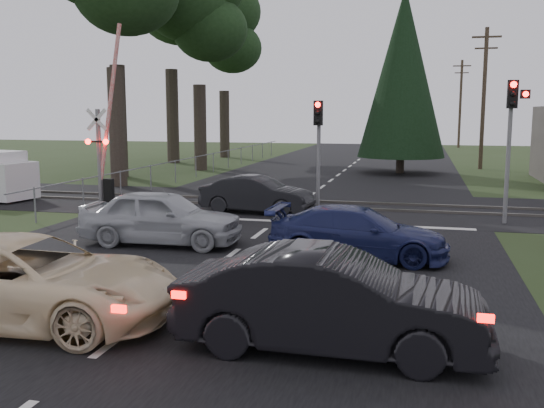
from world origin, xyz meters
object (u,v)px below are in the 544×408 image
(utility_pole_far, at_px, (460,102))
(silver_car, at_px, (162,217))
(traffic_signal_right, at_px, (512,124))
(cream_coupe, at_px, (26,281))
(dark_hatchback, at_px, (331,302))
(crossing_signal, at_px, (104,154))
(dark_car_far, at_px, (257,195))
(traffic_signal_center, at_px, (318,136))
(blue_sedan, at_px, (358,233))
(utility_pole_mid, at_px, (484,96))

(utility_pole_far, relative_size, silver_car, 1.99)
(traffic_signal_right, bearing_deg, cream_coupe, -128.12)
(dark_hatchback, bearing_deg, cream_coupe, 90.45)
(crossing_signal, distance_m, dark_car_far, 6.34)
(traffic_signal_center, bearing_deg, traffic_signal_right, -10.41)
(crossing_signal, bearing_deg, traffic_signal_right, -1.21)
(traffic_signal_center, height_order, blue_sedan, traffic_signal_center)
(cream_coupe, bearing_deg, dark_car_far, -7.48)
(traffic_signal_center, distance_m, cream_coupe, 13.76)
(cream_coupe, distance_m, silver_car, 6.51)
(crossing_signal, height_order, utility_pole_mid, utility_pole_mid)
(dark_car_far, bearing_deg, utility_pole_far, -6.76)
(cream_coupe, xyz_separation_m, silver_car, (-0.34, 6.50, 0.01))
(dark_car_far, bearing_deg, blue_sedan, -139.84)
(utility_pole_mid, height_order, blue_sedan, utility_pole_mid)
(utility_pole_far, xyz_separation_m, silver_car, (-10.77, -51.11, -3.95))
(utility_pole_mid, xyz_separation_m, dark_hatchback, (-5.05, -32.61, -3.94))
(blue_sedan, xyz_separation_m, dark_car_far, (-4.33, 6.20, 0.02))
(crossing_signal, height_order, dark_hatchback, crossing_signal)
(utility_pole_mid, relative_size, cream_coupe, 1.65)
(utility_pole_mid, bearing_deg, utility_pole_far, 90.00)
(traffic_signal_center, xyz_separation_m, utility_pole_far, (7.50, 44.32, 1.92))
(utility_pole_mid, height_order, dark_hatchback, utility_pole_mid)
(traffic_signal_right, relative_size, blue_sedan, 1.04)
(traffic_signal_center, bearing_deg, dark_car_far, -155.06)
(traffic_signal_center, bearing_deg, utility_pole_mid, 68.79)
(traffic_signal_right, bearing_deg, blue_sedan, -125.83)
(traffic_signal_right, xyz_separation_m, cream_coupe, (-9.48, -12.08, -2.55))
(traffic_signal_center, height_order, utility_pole_mid, utility_pole_mid)
(crossing_signal, height_order, dark_car_far, crossing_signal)
(blue_sedan, bearing_deg, traffic_signal_right, -33.61)
(cream_coupe, xyz_separation_m, dark_hatchback, (5.38, 0.00, 0.03))
(traffic_signal_right, height_order, dark_car_far, traffic_signal_right)
(traffic_signal_center, bearing_deg, utility_pole_far, 80.40)
(traffic_signal_right, height_order, cream_coupe, traffic_signal_right)
(traffic_signal_right, xyz_separation_m, utility_pole_mid, (0.95, 20.53, 1.41))
(dark_hatchback, bearing_deg, utility_pole_far, -4.56)
(crossing_signal, relative_size, traffic_signal_center, 1.70)
(traffic_signal_right, bearing_deg, utility_pole_far, 88.80)
(traffic_signal_right, xyz_separation_m, dark_car_far, (-8.64, 0.23, -2.63))
(traffic_signal_right, bearing_deg, dark_car_far, 178.47)
(silver_car, distance_m, blue_sedan, 5.53)
(traffic_signal_center, relative_size, utility_pole_far, 0.46)
(traffic_signal_center, distance_m, blue_sedan, 7.81)
(utility_pole_mid, distance_m, cream_coupe, 34.47)
(traffic_signal_right, relative_size, dark_hatchback, 0.98)
(cream_coupe, distance_m, blue_sedan, 8.01)
(cream_coupe, distance_m, dark_hatchback, 5.38)
(silver_car, bearing_deg, crossing_signal, 38.30)
(cream_coupe, bearing_deg, traffic_signal_center, -16.01)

